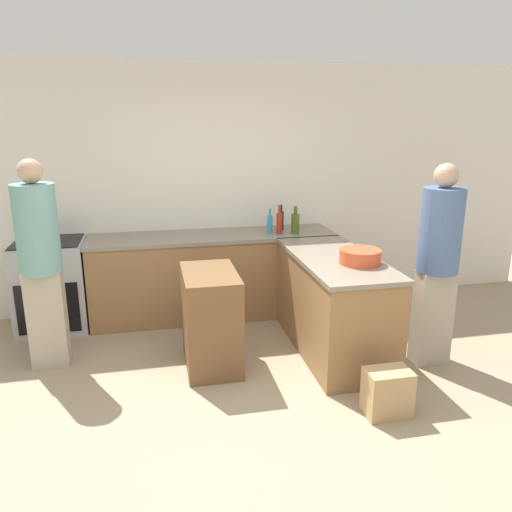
# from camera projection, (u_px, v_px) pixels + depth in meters

# --- Properties ---
(ground_plane) EXTENTS (14.00, 14.00, 0.00)m
(ground_plane) POSITION_uv_depth(u_px,v_px,m) (254.00, 426.00, 3.54)
(ground_plane) COLOR tan
(wall_back) EXTENTS (8.00, 0.06, 2.70)m
(wall_back) POSITION_uv_depth(u_px,v_px,m) (208.00, 189.00, 5.55)
(wall_back) COLOR white
(wall_back) RESTS_ON ground_plane
(counter_back) EXTENTS (2.63, 0.67, 0.91)m
(counter_back) POSITION_uv_depth(u_px,v_px,m) (214.00, 275.00, 5.46)
(counter_back) COLOR olive
(counter_back) RESTS_ON ground_plane
(counter_peninsula) EXTENTS (0.69, 1.60, 0.91)m
(counter_peninsula) POSITION_uv_depth(u_px,v_px,m) (333.00, 304.00, 4.61)
(counter_peninsula) COLOR olive
(counter_peninsula) RESTS_ON ground_plane
(range_oven) EXTENTS (0.70, 0.65, 0.92)m
(range_oven) POSITION_uv_depth(u_px,v_px,m) (52.00, 285.00, 5.12)
(range_oven) COLOR #ADADB2
(range_oven) RESTS_ON ground_plane
(island_table) EXTENTS (0.46, 0.76, 0.85)m
(island_table) POSITION_uv_depth(u_px,v_px,m) (211.00, 319.00, 4.34)
(island_table) COLOR brown
(island_table) RESTS_ON ground_plane
(mixing_bowl) EXTENTS (0.36, 0.36, 0.12)m
(mixing_bowl) POSITION_uv_depth(u_px,v_px,m) (360.00, 256.00, 4.25)
(mixing_bowl) COLOR #DB512D
(mixing_bowl) RESTS_ON counter_peninsula
(olive_oil_bottle) EXTENTS (0.09, 0.09, 0.29)m
(olive_oil_bottle) POSITION_uv_depth(u_px,v_px,m) (295.00, 223.00, 5.36)
(olive_oil_bottle) COLOR #475B1E
(olive_oil_bottle) RESTS_ON counter_back
(hot_sauce_bottle) EXTENTS (0.06, 0.06, 0.31)m
(hot_sauce_bottle) POSITION_uv_depth(u_px,v_px,m) (279.00, 222.00, 5.34)
(hot_sauce_bottle) COLOR red
(hot_sauce_bottle) RESTS_ON counter_back
(dish_soap_bottle) EXTENTS (0.06, 0.06, 0.27)m
(dish_soap_bottle) POSITION_uv_depth(u_px,v_px,m) (270.00, 224.00, 5.36)
(dish_soap_bottle) COLOR #338CBF
(dish_soap_bottle) RESTS_ON counter_back
(wine_bottle_dark) EXTENTS (0.06, 0.06, 0.28)m
(wine_bottle_dark) POSITION_uv_depth(u_px,v_px,m) (281.00, 220.00, 5.53)
(wine_bottle_dark) COLOR black
(wine_bottle_dark) RESTS_ON counter_back
(person_by_range) EXTENTS (0.34, 0.34, 1.80)m
(person_by_range) POSITION_uv_depth(u_px,v_px,m) (40.00, 258.00, 4.17)
(person_by_range) COLOR #ADA38E
(person_by_range) RESTS_ON ground_plane
(person_at_peninsula) EXTENTS (0.35, 0.35, 1.76)m
(person_at_peninsula) POSITION_uv_depth(u_px,v_px,m) (438.00, 259.00, 4.24)
(person_at_peninsula) COLOR #ADA38E
(person_at_peninsula) RESTS_ON ground_plane
(paper_bag) EXTENTS (0.33, 0.22, 0.35)m
(paper_bag) POSITION_uv_depth(u_px,v_px,m) (387.00, 393.00, 3.64)
(paper_bag) COLOR tan
(paper_bag) RESTS_ON ground_plane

